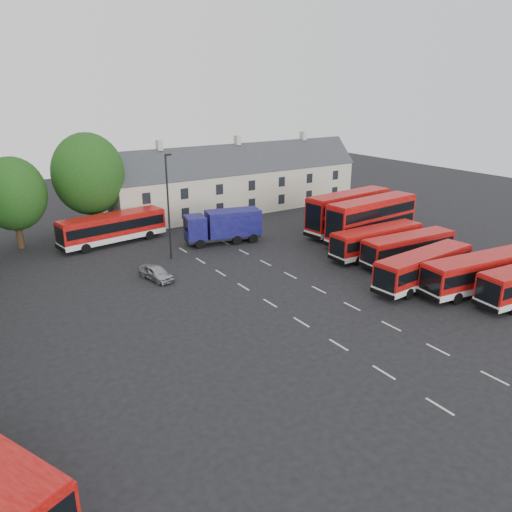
% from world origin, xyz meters
% --- Properties ---
extents(ground, '(140.00, 140.00, 0.00)m').
position_xyz_m(ground, '(0.00, 0.00, 0.00)').
color(ground, black).
rests_on(ground, ground).
extents(lane_markings, '(5.15, 33.80, 0.01)m').
position_xyz_m(lane_markings, '(2.50, 2.00, 0.01)').
color(lane_markings, beige).
rests_on(lane_markings, ground).
extents(terrace_houses, '(35.70, 7.13, 10.06)m').
position_xyz_m(terrace_houses, '(14.00, 30.00, 3.86)').
color(terrace_houses, beige).
rests_on(terrace_houses, ground).
extents(bus_row_b, '(11.04, 3.71, 3.06)m').
position_xyz_m(bus_row_b, '(15.76, -5.45, 1.84)').
color(bus_row_b, silver).
rests_on(bus_row_b, ground).
extents(bus_row_c, '(10.72, 3.24, 2.99)m').
position_xyz_m(bus_row_c, '(13.01, -2.11, 1.79)').
color(bus_row_c, silver).
rests_on(bus_row_c, ground).
extents(bus_row_d, '(10.19, 2.94, 2.85)m').
position_xyz_m(bus_row_d, '(16.39, 2.48, 1.71)').
color(bus_row_d, silver).
rests_on(bus_row_d, ground).
extents(bus_row_e, '(10.47, 2.59, 2.95)m').
position_xyz_m(bus_row_e, '(15.48, 5.66, 1.77)').
color(bus_row_e, silver).
rests_on(bus_row_e, ground).
extents(bus_dd_south, '(11.85, 3.64, 4.78)m').
position_xyz_m(bus_dd_south, '(18.57, 9.53, 2.72)').
color(bus_dd_south, silver).
rests_on(bus_dd_south, ground).
extents(bus_dd_north, '(11.73, 3.76, 4.73)m').
position_xyz_m(bus_dd_north, '(18.93, 13.52, 2.69)').
color(bus_dd_north, silver).
rests_on(bus_dd_north, ground).
extents(bus_north, '(11.72, 4.14, 3.24)m').
position_xyz_m(bus_north, '(-5.30, 24.17, 1.95)').
color(bus_north, silver).
rests_on(bus_north, ground).
extents(box_truck, '(8.49, 4.33, 3.55)m').
position_xyz_m(box_truck, '(4.92, 17.93, 2.00)').
color(box_truck, black).
rests_on(box_truck, ground).
extents(silver_car, '(2.29, 4.05, 1.30)m').
position_xyz_m(silver_car, '(-5.55, 11.64, 0.65)').
color(silver_car, '#A4A7AC').
rests_on(silver_car, ground).
extents(lamppost, '(0.72, 0.37, 10.28)m').
position_xyz_m(lamppost, '(-2.12, 16.15, 5.49)').
color(lamppost, black).
rests_on(lamppost, ground).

